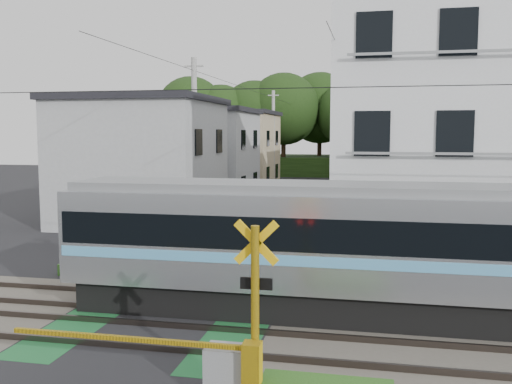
% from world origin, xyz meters
% --- Properties ---
extents(ground, '(120.00, 120.00, 0.00)m').
position_xyz_m(ground, '(0.00, 0.00, 0.00)').
color(ground, black).
extents(track_bed, '(120.00, 120.00, 0.14)m').
position_xyz_m(track_bed, '(0.00, 0.00, 0.04)').
color(track_bed, '#47423A').
rests_on(track_bed, ground).
extents(crossing_signal_near, '(4.74, 0.65, 3.09)m').
position_xyz_m(crossing_signal_near, '(2.59, -3.65, 0.71)').
color(crossing_signal_near, '#EEB60C').
rests_on(crossing_signal_near, ground).
extents(crossing_signal_far, '(4.74, 0.65, 3.09)m').
position_xyz_m(crossing_signal_far, '(-2.59, 3.65, 0.71)').
color(crossing_signal_far, '#EEB60C').
rests_on(crossing_signal_far, ground).
extents(apartment_block, '(10.20, 8.36, 9.30)m').
position_xyz_m(apartment_block, '(8.50, 9.49, 4.66)').
color(apartment_block, silver).
rests_on(apartment_block, ground).
extents(houses_row, '(22.07, 31.35, 6.80)m').
position_xyz_m(houses_row, '(0.25, 25.92, 3.24)').
color(houses_row, '#A9ACAE').
rests_on(houses_row, ground).
extents(tree_hill, '(40.00, 13.34, 11.23)m').
position_xyz_m(tree_hill, '(-0.07, 47.92, 5.74)').
color(tree_hill, '#1B3210').
rests_on(tree_hill, ground).
extents(catenary, '(60.00, 5.04, 7.00)m').
position_xyz_m(catenary, '(6.00, 0.03, 3.70)').
color(catenary, '#2D2D33').
rests_on(catenary, ground).
extents(utility_poles, '(7.90, 42.00, 8.00)m').
position_xyz_m(utility_poles, '(-1.05, 23.01, 4.08)').
color(utility_poles, '#A5A5A0').
rests_on(utility_poles, ground).
extents(pedestrian, '(0.68, 0.50, 1.74)m').
position_xyz_m(pedestrian, '(1.71, 33.68, 0.87)').
color(pedestrian, black).
rests_on(pedestrian, ground).
extents(weed_patches, '(10.25, 8.80, 0.40)m').
position_xyz_m(weed_patches, '(1.76, -0.09, 0.18)').
color(weed_patches, '#2D5E1E').
rests_on(weed_patches, ground).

